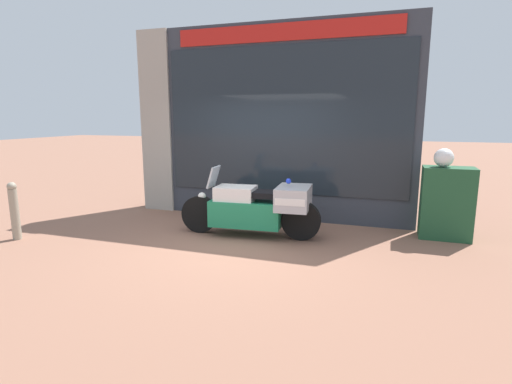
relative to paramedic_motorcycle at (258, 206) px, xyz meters
name	(u,v)px	position (x,y,z in m)	size (l,w,h in m)	color
ground_plane	(234,244)	(-0.23, -0.54, -0.53)	(60.00, 60.00, 0.00)	#8E604C
shop_building	(254,123)	(-0.58, 1.45, 1.39)	(5.72, 0.55, 3.83)	#333842
window_display	(283,196)	(0.05, 1.48, -0.09)	(4.56, 0.30, 1.82)	slate
paramedic_motorcycle	(258,206)	(0.00, 0.00, 0.00)	(2.49, 0.80, 1.20)	black
utility_cabinet	(446,203)	(3.06, 0.94, 0.08)	(0.82, 0.49, 1.23)	#1E4C2D
white_helmet	(444,158)	(2.95, 0.92, 0.85)	(0.31, 0.31, 0.31)	white
street_bollard	(14,210)	(-3.83, -1.47, -0.02)	(0.15, 0.15, 0.98)	gray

